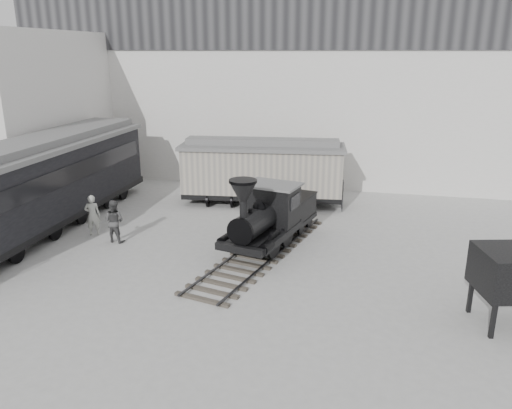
% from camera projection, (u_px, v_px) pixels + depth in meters
% --- Properties ---
extents(ground, '(90.00, 90.00, 0.00)m').
position_uv_depth(ground, '(219.00, 287.00, 17.57)').
color(ground, '#9E9E9B').
extents(north_wall, '(34.00, 2.51, 11.00)m').
position_uv_depth(north_wall, '(288.00, 93.00, 29.91)').
color(north_wall, silver).
rests_on(north_wall, ground).
extents(west_pavilion, '(7.00, 12.11, 9.00)m').
position_uv_depth(west_pavilion, '(24.00, 114.00, 28.54)').
color(west_pavilion, silver).
rests_on(west_pavilion, ground).
extents(locomotive, '(4.30, 9.79, 3.38)m').
position_uv_depth(locomotive, '(269.00, 219.00, 20.75)').
color(locomotive, '#3D352E').
rests_on(locomotive, ground).
extents(boxcar, '(8.93, 3.61, 3.56)m').
position_uv_depth(boxcar, '(262.00, 170.00, 26.66)').
color(boxcar, black).
rests_on(boxcar, ground).
extents(passenger_coach, '(3.25, 14.81, 3.96)m').
position_uv_depth(passenger_coach, '(49.00, 181.00, 23.08)').
color(passenger_coach, black).
rests_on(passenger_coach, ground).
extents(visitor_a, '(0.79, 0.65, 1.87)m').
position_uv_depth(visitor_a, '(93.00, 215.00, 22.29)').
color(visitor_a, '#B0B2A9').
rests_on(visitor_a, ground).
extents(visitor_b, '(0.98, 0.80, 1.88)m').
position_uv_depth(visitor_b, '(114.00, 221.00, 21.51)').
color(visitor_b, '#454545').
rests_on(visitor_b, ground).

